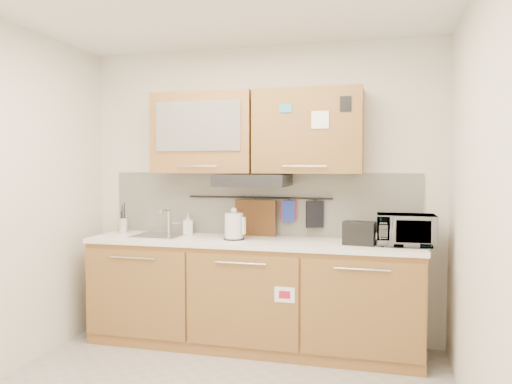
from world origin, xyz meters
The scene contains 18 objects.
wall_back centered at (0.00, 1.50, 1.30)m, with size 3.20×3.20×0.00m, color silver.
wall_right centered at (1.60, 0.00, 1.30)m, with size 3.00×3.00×0.00m, color silver.
base_cabinet centered at (0.00, 1.19, 0.41)m, with size 2.80×0.64×0.88m.
countertop centered at (0.00, 1.19, 0.90)m, with size 2.82×0.62×0.04m, color white.
backsplash centered at (0.00, 1.49, 1.20)m, with size 2.80×0.02×0.56m, color silver.
upper_cabinets centered at (0.00, 1.32, 1.83)m, with size 1.82×0.37×0.70m.
range_hood centered at (0.00, 1.25, 1.42)m, with size 0.60×0.46×0.10m, color black.
sink centered at (-0.85, 1.21, 0.92)m, with size 0.42×0.40×0.26m.
utensil_rail centered at (0.00, 1.45, 1.26)m, with size 0.02×0.02×1.30m, color black.
utensil_crock centered at (-1.25, 1.28, 0.99)m, with size 0.15×0.15×0.28m.
kettle centered at (-0.14, 1.15, 1.03)m, with size 0.20×0.19×0.27m.
toaster centered at (0.90, 1.13, 1.01)m, with size 0.26×0.18×0.19m.
microwave centered at (1.25, 1.19, 1.04)m, with size 0.44×0.30×0.24m, color #999999.
soap_bottle centered at (-0.64, 1.37, 1.02)m, with size 0.09×0.09×0.19m, color #999999.
cutting_board centered at (-0.03, 1.44, 1.00)m, with size 0.39×0.03×0.48m, color brown.
oven_mitt centered at (0.27, 1.44, 1.15)m, with size 0.11×0.03×0.19m, color #203697.
dark_pouch centered at (0.50, 1.44, 1.12)m, with size 0.15×0.04×0.23m, color black.
pot_holder centered at (0.27, 1.44, 1.16)m, with size 0.14×0.02×0.17m, color #B11721.
Camera 1 is at (1.08, -2.85, 1.54)m, focal length 35.00 mm.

